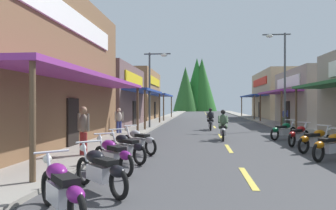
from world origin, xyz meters
TOP-DOWN VIEW (x-y plane):
  - ground at (0.00, 32.89)m, footprint 9.01×95.79m
  - sidewalk_left at (-5.52, 32.89)m, footprint 2.02×95.79m
  - sidewalk_right at (5.52, 32.89)m, footprint 2.02×95.79m
  - centerline_dashes at (0.00, 37.25)m, footprint 0.16×73.17m
  - storefront_left_nearest at (-9.61, 13.01)m, footprint 8.04×13.58m
  - storefront_left_middle at (-10.43, 25.35)m, footprint 9.70×9.19m
  - storefront_left_far at (-10.47, 37.09)m, footprint 9.76×10.58m
  - storefront_right_far at (10.81, 41.23)m, footprint 10.44×11.97m
  - streetlamp_left at (-4.60, 23.31)m, footprint 1.98×0.30m
  - streetlamp_right at (4.64, 23.48)m, footprint 1.98×0.30m
  - motorcycle_parked_right_3 at (3.13, 11.28)m, footprint 1.72×1.43m
  - motorcycle_parked_right_4 at (3.25, 12.94)m, footprint 1.80×1.33m
  - motorcycle_parked_right_5 at (3.21, 14.86)m, footprint 1.45×1.71m
  - motorcycle_parked_right_6 at (3.14, 17.10)m, footprint 1.72×1.43m
  - motorcycle_parked_left_0 at (-3.45, 5.36)m, footprint 1.51×1.66m
  - motorcycle_parked_left_1 at (-3.29, 6.87)m, footprint 1.63×1.54m
  - motorcycle_parked_left_2 at (-3.56, 8.74)m, footprint 1.56×1.61m
  - motorcycle_parked_left_3 at (-3.56, 10.24)m, footprint 1.67×1.49m
  - motorcycle_parked_left_4 at (-3.50, 12.03)m, footprint 1.65×1.51m
  - rider_cruising_lead at (0.00, 16.69)m, footprint 0.60×2.14m
  - rider_cruising_trailing at (-0.43, 22.77)m, footprint 0.60×2.14m
  - pedestrian_by_shop at (5.48, 25.79)m, footprint 0.51×0.40m
  - pedestrian_waiting at (-6.03, 18.73)m, footprint 0.45×0.43m
  - pedestrian_strolling at (-5.15, 10.72)m, footprint 0.50×0.41m
  - treeline_backdrop at (-1.71, 81.86)m, footprint 11.21×12.48m

SIDE VIEW (x-z plane):
  - ground at x=0.00m, z-range -0.10..0.00m
  - centerline_dashes at x=0.00m, z-range 0.00..0.01m
  - sidewalk_left at x=-5.52m, z-range 0.00..0.12m
  - sidewalk_right at x=5.52m, z-range 0.00..0.12m
  - motorcycle_parked_right_3 at x=3.13m, z-range -0.03..1.01m
  - motorcycle_parked_right_4 at x=3.25m, z-range -0.03..1.01m
  - motorcycle_parked_right_5 at x=3.21m, z-range -0.03..1.01m
  - motorcycle_parked_right_6 at x=3.14m, z-range -0.03..1.01m
  - motorcycle_parked_left_0 at x=-3.45m, z-range -0.03..1.01m
  - motorcycle_parked_left_1 at x=-3.29m, z-range -0.03..1.01m
  - motorcycle_parked_left_2 at x=-3.56m, z-range -0.03..1.01m
  - motorcycle_parked_left_3 at x=-3.56m, z-range -0.03..1.01m
  - motorcycle_parked_left_4 at x=-3.50m, z-range -0.03..1.01m
  - rider_cruising_lead at x=0.00m, z-range -0.13..1.44m
  - rider_cruising_trailing at x=-0.43m, z-range -0.13..1.44m
  - pedestrian_by_shop at x=5.48m, z-range 0.12..1.68m
  - pedestrian_waiting at x=-6.03m, z-range 0.12..1.74m
  - pedestrian_strolling at x=-5.15m, z-range 0.15..1.93m
  - storefront_left_middle at x=-10.43m, z-range 0.00..4.95m
  - storefront_left_far at x=-10.47m, z-range 0.00..5.79m
  - storefront_right_far at x=10.81m, z-range 0.00..5.96m
  - storefront_left_nearest at x=-9.61m, z-range 0.00..6.87m
  - streetlamp_left at x=-4.60m, z-range 0.89..6.57m
  - streetlamp_right at x=4.64m, z-range 0.96..7.93m
  - treeline_backdrop at x=-1.71m, z-range -0.51..13.43m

